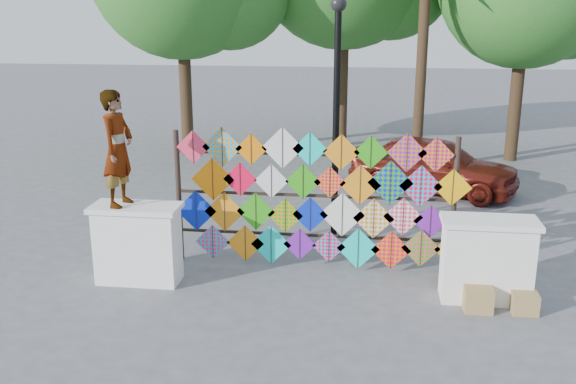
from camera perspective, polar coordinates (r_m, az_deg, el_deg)
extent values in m
plane|color=slate|center=(10.35, 1.73, -8.22)|extent=(80.00, 80.00, 0.00)
cube|color=white|center=(10.52, -13.19, -4.70)|extent=(1.30, 0.55, 1.20)
cube|color=white|center=(10.32, -13.42, -1.37)|extent=(1.40, 0.65, 0.08)
cube|color=white|center=(10.05, 17.23, -6.00)|extent=(1.30, 0.55, 1.20)
cube|color=white|center=(9.84, 17.54, -2.54)|extent=(1.40, 0.65, 0.08)
cylinder|color=black|center=(11.12, -9.68, -0.39)|extent=(0.09, 0.09, 2.30)
cylinder|color=black|center=(10.75, 14.51, -1.26)|extent=(0.09, 0.09, 2.30)
cube|color=black|center=(10.88, 2.17, -3.86)|extent=(4.60, 0.04, 0.04)
cube|color=black|center=(10.66, 2.21, -0.32)|extent=(4.60, 0.04, 0.04)
cube|color=black|center=(10.49, 2.25, 3.35)|extent=(4.60, 0.04, 0.04)
cube|color=#E83254|center=(10.77, -8.42, 3.97)|extent=(0.57, 0.01, 0.57)
cube|color=black|center=(10.76, -8.44, 3.96)|extent=(0.01, 0.01, 0.56)
cube|color=#0AA4F2|center=(10.64, -5.87, 4.00)|extent=(0.68, 0.01, 0.68)
cube|color=black|center=(10.63, -5.88, 3.98)|extent=(0.01, 0.01, 0.67)
cube|color=orange|center=(10.55, -3.29, 3.82)|extent=(0.53, 0.01, 0.53)
cube|color=black|center=(10.54, -3.30, 3.80)|extent=(0.01, 0.01, 0.52)
cube|color=silver|center=(10.46, -0.49, 3.96)|extent=(0.70, 0.01, 0.70)
cube|color=black|center=(10.45, -0.50, 3.95)|extent=(0.01, 0.01, 0.69)
cube|color=#0DDACB|center=(10.41, 1.96, 3.83)|extent=(0.57, 0.01, 0.57)
cube|color=black|center=(10.40, 1.95, 3.82)|extent=(0.01, 0.01, 0.56)
cube|color=orange|center=(10.39, 4.75, 3.54)|extent=(0.60, 0.01, 0.60)
cube|color=black|center=(10.38, 4.75, 3.52)|extent=(0.01, 0.01, 0.59)
cube|color=#2BA013|center=(10.38, 7.38, 3.52)|extent=(0.55, 0.01, 0.55)
cube|color=black|center=(10.36, 7.38, 3.50)|extent=(0.01, 0.01, 0.54)
cube|color=orange|center=(10.39, 10.54, 3.47)|extent=(0.64, 0.01, 0.64)
cube|color=black|center=(10.38, 10.54, 3.45)|extent=(0.01, 0.01, 0.63)
cube|color=orange|center=(10.43, 13.03, 3.24)|extent=(0.58, 0.01, 0.58)
cube|color=black|center=(10.42, 13.03, 3.23)|extent=(0.01, 0.01, 0.57)
cube|color=orange|center=(10.77, -6.71, 1.13)|extent=(0.74, 0.01, 0.74)
cube|color=black|center=(10.76, -6.72, 1.11)|extent=(0.01, 0.01, 0.73)
cube|color=#F80B38|center=(10.67, -4.28, 1.13)|extent=(0.57, 0.01, 0.57)
cube|color=black|center=(10.65, -4.29, 1.11)|extent=(0.01, 0.01, 0.56)
cube|color=silver|center=(10.58, -1.48, 0.99)|extent=(0.58, 0.01, 0.58)
cube|color=black|center=(10.57, -1.49, 0.97)|extent=(0.01, 0.01, 0.57)
cube|color=#2BA013|center=(10.51, 1.35, 0.92)|extent=(0.60, 0.01, 0.60)
cube|color=black|center=(10.50, 1.34, 0.90)|extent=(0.01, 0.01, 0.59)
cube|color=#F80B38|center=(10.48, 3.74, 0.87)|extent=(0.53, 0.01, 0.53)
cube|color=black|center=(10.46, 3.74, 0.85)|extent=(0.01, 0.01, 0.52)
cube|color=orange|center=(10.47, 6.44, 0.62)|extent=(0.68, 0.01, 0.68)
cube|color=black|center=(10.45, 6.43, 0.61)|extent=(0.01, 0.01, 0.66)
cube|color=#0824C8|center=(10.46, 9.09, 0.80)|extent=(0.74, 0.01, 0.74)
cube|color=black|center=(10.45, 9.09, 0.78)|extent=(0.01, 0.01, 0.73)
cube|color=#F80B38|center=(10.50, 11.72, 0.51)|extent=(0.69, 0.01, 0.69)
cube|color=black|center=(10.49, 11.73, 0.49)|extent=(0.01, 0.01, 0.68)
cube|color=#F5A80A|center=(10.55, 14.43, 0.38)|extent=(0.61, 0.01, 0.61)
cube|color=black|center=(10.54, 14.44, 0.37)|extent=(0.01, 0.01, 0.60)
cube|color=#0824C8|center=(10.96, -8.17, -1.65)|extent=(0.71, 0.01, 0.71)
cube|color=black|center=(10.95, -8.18, -1.67)|extent=(0.01, 0.01, 0.70)
cube|color=orange|center=(10.84, -5.66, -1.76)|extent=(0.69, 0.01, 0.69)
cube|color=black|center=(10.83, -5.67, -1.78)|extent=(0.01, 0.01, 0.68)
cube|color=#2BA013|center=(10.73, -2.88, -1.74)|extent=(0.66, 0.01, 0.66)
cube|color=black|center=(10.72, -2.89, -1.76)|extent=(0.01, 0.01, 0.65)
cube|color=orange|center=(10.67, -0.24, -2.09)|extent=(0.60, 0.01, 0.60)
cube|color=black|center=(10.66, -0.25, -2.11)|extent=(0.01, 0.01, 0.59)
cube|color=#0824C8|center=(10.62, 1.99, -2.03)|extent=(0.60, 0.01, 0.60)
cube|color=black|center=(10.61, 1.98, -2.05)|extent=(0.01, 0.01, 0.59)
cube|color=silver|center=(10.58, 4.85, -2.03)|extent=(0.75, 0.01, 0.75)
cube|color=black|center=(10.57, 4.84, -2.05)|extent=(0.01, 0.01, 0.74)
cube|color=silver|center=(10.59, 7.61, -2.35)|extent=(0.68, 0.01, 0.68)
cube|color=black|center=(10.57, 7.61, -2.37)|extent=(0.01, 0.01, 0.67)
cube|color=silver|center=(10.59, 10.19, -2.19)|extent=(0.65, 0.01, 0.65)
cube|color=black|center=(10.58, 10.19, -2.21)|extent=(0.01, 0.01, 0.64)
cube|color=purple|center=(10.64, 12.54, -2.57)|extent=(0.56, 0.01, 0.56)
cube|color=black|center=(10.63, 12.55, -2.59)|extent=(0.01, 0.01, 0.55)
cube|color=#0AA4F2|center=(11.03, -6.70, -4.41)|extent=(0.61, 0.01, 0.61)
cube|color=black|center=(11.01, -6.71, -4.43)|extent=(0.01, 0.01, 0.60)
cube|color=orange|center=(10.91, -3.81, -4.56)|extent=(0.65, 0.01, 0.65)
cube|color=black|center=(10.90, -3.82, -4.58)|extent=(0.01, 0.01, 0.63)
cube|color=#0DDACB|center=(10.84, -1.51, -4.69)|extent=(0.69, 0.01, 0.69)
cube|color=black|center=(10.82, -1.52, -4.71)|extent=(0.01, 0.01, 0.68)
cube|color=purple|center=(10.77, 1.05, -4.67)|extent=(0.55, 0.01, 0.55)
cube|color=black|center=(10.76, 1.04, -4.69)|extent=(0.01, 0.01, 0.54)
cube|color=#0AA4F2|center=(10.73, 3.65, -4.84)|extent=(0.56, 0.01, 0.56)
cube|color=black|center=(10.72, 3.64, -4.87)|extent=(0.01, 0.01, 0.55)
cube|color=#0DDACB|center=(10.72, 6.25, -5.03)|extent=(0.71, 0.01, 0.71)
cube|color=black|center=(10.71, 6.25, -5.06)|extent=(0.01, 0.01, 0.70)
cube|color=orange|center=(10.73, 9.14, -5.14)|extent=(0.66, 0.01, 0.66)
cube|color=black|center=(10.72, 9.15, -5.16)|extent=(0.01, 0.01, 0.65)
cube|color=#E83254|center=(10.74, 11.73, -4.92)|extent=(0.64, 0.01, 0.64)
cube|color=black|center=(10.73, 11.73, -4.95)|extent=(0.01, 0.01, 0.63)
cube|color=orange|center=(10.80, 14.32, -5.03)|extent=(0.56, 0.01, 0.56)
cube|color=black|center=(10.79, 14.33, -5.05)|extent=(0.01, 0.01, 0.55)
cylinder|color=#3F2F1B|center=(19.31, -9.08, 8.89)|extent=(0.36, 0.36, 3.85)
cylinder|color=#3F2F1B|center=(20.53, 4.84, 9.83)|extent=(0.36, 0.36, 4.12)
cylinder|color=#3F2F1B|center=(19.49, 19.59, 7.83)|extent=(0.36, 0.36, 3.58)
cylinder|color=#3F2F1B|center=(17.51, 11.77, 10.76)|extent=(0.28, 0.28, 5.50)
imported|color=#99999E|center=(10.16, -14.91, 3.75)|extent=(0.52, 0.71, 1.80)
imported|color=#5F1810|center=(15.67, 12.84, 2.40)|extent=(4.24, 2.91, 1.34)
cylinder|color=black|center=(11.61, 4.27, 5.31)|extent=(0.12, 0.12, 4.20)
sphere|color=black|center=(11.41, 4.51, 16.33)|extent=(0.28, 0.28, 0.28)
cube|color=tan|center=(9.85, 16.52, -9.08)|extent=(0.41, 0.36, 0.36)
cube|color=tan|center=(10.00, 20.26, -9.19)|extent=(0.37, 0.34, 0.31)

